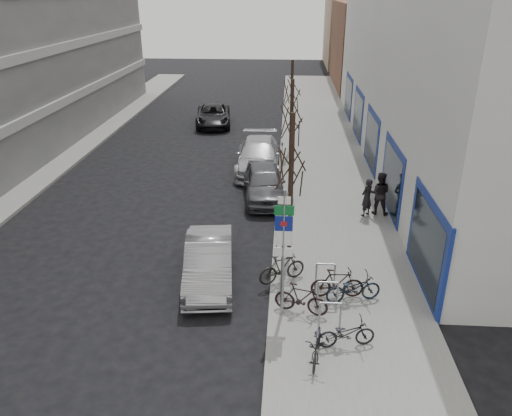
# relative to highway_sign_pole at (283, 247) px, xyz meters

# --- Properties ---
(ground) EXTENTS (120.00, 120.00, 0.00)m
(ground) POSITION_rel_highway_sign_pole_xyz_m (-2.40, 0.01, -2.46)
(ground) COLOR black
(ground) RESTS_ON ground
(sidewalk_east) EXTENTS (5.00, 70.00, 0.15)m
(sidewalk_east) POSITION_rel_highway_sign_pole_xyz_m (2.10, 10.01, -2.38)
(sidewalk_east) COLOR slate
(sidewalk_east) RESTS_ON ground
(sidewalk_west) EXTENTS (3.00, 70.00, 0.15)m
(sidewalk_west) POSITION_rel_highway_sign_pole_xyz_m (-13.40, 10.01, -2.38)
(sidewalk_west) COLOR slate
(sidewalk_west) RESTS_ON ground
(brick_building_far) EXTENTS (12.00, 14.00, 8.00)m
(brick_building_far) POSITION_rel_highway_sign_pole_xyz_m (10.60, 40.01, 1.54)
(brick_building_far) COLOR brown
(brick_building_far) RESTS_ON ground
(tan_building_far) EXTENTS (13.00, 12.00, 9.00)m
(tan_building_far) POSITION_rel_highway_sign_pole_xyz_m (11.10, 55.01, 2.04)
(tan_building_far) COLOR #937A5B
(tan_building_far) RESTS_ON ground
(highway_sign_pole) EXTENTS (0.55, 0.10, 4.20)m
(highway_sign_pole) POSITION_rel_highway_sign_pole_xyz_m (0.00, 0.00, 0.00)
(highway_sign_pole) COLOR gray
(highway_sign_pole) RESTS_ON ground
(bike_rack) EXTENTS (0.66, 2.26, 0.83)m
(bike_rack) POSITION_rel_highway_sign_pole_xyz_m (1.40, 0.61, -1.80)
(bike_rack) COLOR gray
(bike_rack) RESTS_ON sidewalk_east
(tree_near) EXTENTS (1.80, 1.80, 5.50)m
(tree_near) POSITION_rel_highway_sign_pole_xyz_m (0.20, 3.51, 1.65)
(tree_near) COLOR black
(tree_near) RESTS_ON ground
(tree_mid) EXTENTS (1.80, 1.80, 5.50)m
(tree_mid) POSITION_rel_highway_sign_pole_xyz_m (0.20, 10.01, 1.65)
(tree_mid) COLOR black
(tree_mid) RESTS_ON ground
(tree_far) EXTENTS (1.80, 1.80, 5.50)m
(tree_far) POSITION_rel_highway_sign_pole_xyz_m (0.20, 16.51, 1.65)
(tree_far) COLOR black
(tree_far) RESTS_ON ground
(meter_front) EXTENTS (0.10, 0.08, 1.27)m
(meter_front) POSITION_rel_highway_sign_pole_xyz_m (-0.25, 3.01, -1.54)
(meter_front) COLOR gray
(meter_front) RESTS_ON sidewalk_east
(meter_mid) EXTENTS (0.10, 0.08, 1.27)m
(meter_mid) POSITION_rel_highway_sign_pole_xyz_m (-0.25, 8.51, -1.54)
(meter_mid) COLOR gray
(meter_mid) RESTS_ON sidewalk_east
(meter_back) EXTENTS (0.10, 0.08, 1.27)m
(meter_back) POSITION_rel_highway_sign_pole_xyz_m (-0.25, 14.01, -1.54)
(meter_back) COLOR gray
(meter_back) RESTS_ON sidewalk_east
(bike_near_left) EXTENTS (0.72, 1.69, 1.00)m
(bike_near_left) POSITION_rel_highway_sign_pole_xyz_m (0.97, -1.89, -1.81)
(bike_near_left) COLOR black
(bike_near_left) RESTS_ON sidewalk_east
(bike_near_right) EXTENTS (1.75, 0.94, 1.02)m
(bike_near_right) POSITION_rel_highway_sign_pole_xyz_m (0.58, 0.13, -1.80)
(bike_near_right) COLOR black
(bike_near_right) RESTS_ON sidewalk_east
(bike_mid_curb) EXTENTS (1.87, 1.00, 1.09)m
(bike_mid_curb) POSITION_rel_highway_sign_pole_xyz_m (2.21, 0.85, -1.76)
(bike_mid_curb) COLOR black
(bike_mid_curb) RESTS_ON sidewalk_east
(bike_mid_inner) EXTENTS (1.74, 1.29, 1.04)m
(bike_mid_inner) POSITION_rel_highway_sign_pole_xyz_m (-0.03, 1.87, -1.79)
(bike_mid_inner) COLOR black
(bike_mid_inner) RESTS_ON sidewalk_east
(bike_far_curb) EXTENTS (1.66, 0.79, 0.98)m
(bike_far_curb) POSITION_rel_highway_sign_pole_xyz_m (1.79, -1.33, -1.82)
(bike_far_curb) COLOR black
(bike_far_curb) RESTS_ON sidewalk_east
(bike_far_inner) EXTENTS (1.73, 0.61, 1.03)m
(bike_far_inner) POSITION_rel_highway_sign_pole_xyz_m (1.73, 1.05, -1.79)
(bike_far_inner) COLOR black
(bike_far_inner) RESTS_ON sidewalk_east
(parked_car_front) EXTENTS (2.08, 4.63, 1.48)m
(parked_car_front) POSITION_rel_highway_sign_pole_xyz_m (-2.50, 1.98, -1.72)
(parked_car_front) COLOR #939397
(parked_car_front) RESTS_ON ground
(parked_car_mid) EXTENTS (2.42, 4.90, 1.61)m
(parked_car_mid) POSITION_rel_highway_sign_pole_xyz_m (-1.01, 9.43, -1.66)
(parked_car_mid) COLOR #4F4F54
(parked_car_mid) RESTS_ON ground
(parked_car_back) EXTENTS (2.45, 5.77, 1.66)m
(parked_car_back) POSITION_rel_highway_sign_pole_xyz_m (-1.53, 13.36, -1.63)
(parked_car_back) COLOR #B9B8BE
(parked_car_back) RESTS_ON ground
(lane_car) EXTENTS (3.03, 5.46, 1.45)m
(lane_car) POSITION_rel_highway_sign_pole_xyz_m (-5.39, 22.98, -1.73)
(lane_car) COLOR black
(lane_car) RESTS_ON ground
(pedestrian_near) EXTENTS (0.72, 0.72, 1.68)m
(pedestrian_near) POSITION_rel_highway_sign_pole_xyz_m (3.48, 7.42, -1.47)
(pedestrian_near) COLOR black
(pedestrian_near) RESTS_ON sidewalk_east
(pedestrian_far) EXTENTS (0.80, 0.63, 1.92)m
(pedestrian_far) POSITION_rel_highway_sign_pole_xyz_m (4.05, 7.66, -1.35)
(pedestrian_far) COLOR black
(pedestrian_far) RESTS_ON sidewalk_east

